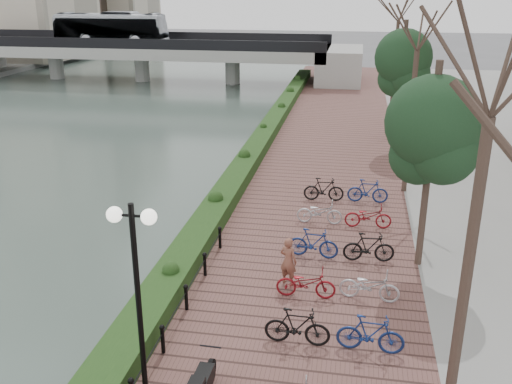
# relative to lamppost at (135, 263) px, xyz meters

# --- Properties ---
(river_water) EXTENTS (30.00, 130.00, 0.02)m
(river_water) POSITION_rel_lamppost_xyz_m (-16.59, 23.71, -3.84)
(river_water) COLOR #415148
(river_water) RESTS_ON ground
(promenade) EXTENTS (8.00, 75.00, 0.50)m
(promenade) POSITION_rel_lamppost_xyz_m (2.41, 16.21, -3.60)
(promenade) COLOR brown
(promenade) RESTS_ON ground
(hedge) EXTENTS (1.10, 56.00, 0.60)m
(hedge) POSITION_rel_lamppost_xyz_m (-0.99, 18.71, -3.05)
(hedge) COLOR #1B3915
(hedge) RESTS_ON promenade
(chain_fence) EXTENTS (0.10, 14.10, 0.70)m
(chain_fence) POSITION_rel_lamppost_xyz_m (-0.19, 0.71, -3.00)
(chain_fence) COLOR black
(chain_fence) RESTS_ON promenade
(lamppost) EXTENTS (1.02, 0.32, 4.62)m
(lamppost) POSITION_rel_lamppost_xyz_m (0.00, 0.00, 0.00)
(lamppost) COLOR black
(lamppost) RESTS_ON promenade
(motorcycle) EXTENTS (0.53, 1.59, 0.98)m
(motorcycle) POSITION_rel_lamppost_xyz_m (1.23, 0.18, -2.86)
(motorcycle) COLOR black
(motorcycle) RESTS_ON promenade
(pedestrian) EXTENTS (0.65, 0.55, 1.52)m
(pedestrian) POSITION_rel_lamppost_xyz_m (2.41, 5.65, -2.59)
(pedestrian) COLOR brown
(pedestrian) RESTS_ON promenade
(bicycle_parking) EXTENTS (2.40, 14.69, 1.00)m
(bicycle_parking) POSITION_rel_lamppost_xyz_m (3.91, 6.31, -2.88)
(bicycle_parking) COLOR #B6B4BA
(bicycle_parking) RESTS_ON promenade
(street_trees) EXTENTS (3.20, 37.12, 6.80)m
(street_trees) POSITION_rel_lamppost_xyz_m (6.41, 11.39, -0.17)
(street_trees) COLOR #382921
(street_trees) RESTS_ON promenade
(bridge) EXTENTS (36.00, 10.77, 6.50)m
(bridge) POSITION_rel_lamppost_xyz_m (-17.19, 43.71, -0.48)
(bridge) COLOR #A1A19C
(bridge) RESTS_ON ground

